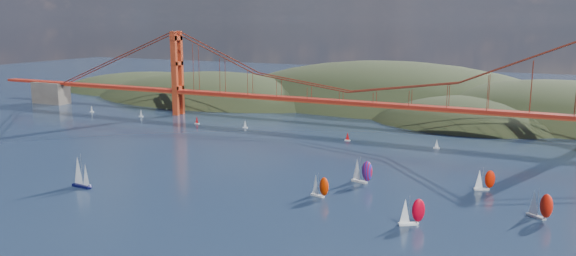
# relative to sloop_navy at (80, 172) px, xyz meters

# --- Properties ---
(ground) EXTENTS (1200.00, 1200.00, 0.00)m
(ground) POSITION_rel_sloop_navy_xyz_m (53.07, -28.68, -5.80)
(ground) COLOR black
(ground) RESTS_ON ground
(headlands) EXTENTS (725.00, 225.00, 96.00)m
(headlands) POSITION_rel_sloop_navy_xyz_m (98.02, 249.61, -18.26)
(headlands) COLOR black
(headlands) RESTS_ON ground
(bridge) EXTENTS (552.00, 12.00, 55.00)m
(bridge) POSITION_rel_sloop_navy_xyz_m (51.33, 151.32, 26.43)
(bridge) COLOR maroon
(bridge) RESTS_ON ground
(sloop_navy) EXTENTS (8.57, 4.99, 13.15)m
(sloop_navy) POSITION_rel_sloop_navy_xyz_m (0.00, 0.00, 0.00)
(sloop_navy) COLOR black
(sloop_navy) RESTS_ON ground
(racer_0) EXTENTS (7.78, 4.82, 8.70)m
(racer_0) POSITION_rel_sloop_navy_xyz_m (85.96, 28.16, -1.69)
(racer_0) COLOR white
(racer_0) RESTS_ON ground
(racer_1) EXTENTS (8.25, 6.74, 9.45)m
(racer_1) POSITION_rel_sloop_navy_xyz_m (122.16, 14.63, -1.34)
(racer_1) COLOR white
(racer_1) RESTS_ON ground
(racer_2) EXTENTS (8.62, 7.17, 9.92)m
(racer_2) POSITION_rel_sloop_navy_xyz_m (157.58, 38.05, -1.12)
(racer_2) COLOR silver
(racer_2) RESTS_ON ground
(racer_3) EXTENTS (7.71, 5.12, 8.62)m
(racer_3) POSITION_rel_sloop_navy_xyz_m (137.93, 62.41, -1.73)
(racer_3) COLOR silver
(racer_3) RESTS_ON ground
(racer_rwb) EXTENTS (9.20, 5.37, 10.32)m
(racer_rwb) POSITION_rel_sloop_navy_xyz_m (93.87, 51.70, -0.93)
(racer_rwb) COLOR silver
(racer_rwb) RESTS_ON ground
(distant_boat_0) EXTENTS (3.00, 2.00, 4.70)m
(distant_boat_0) POSITION_rel_sloop_navy_xyz_m (-126.61, 133.30, -3.40)
(distant_boat_0) COLOR silver
(distant_boat_0) RESTS_ON ground
(distant_boat_1) EXTENTS (3.00, 2.00, 4.70)m
(distant_boat_1) POSITION_rel_sloop_navy_xyz_m (-83.95, 133.55, -3.40)
(distant_boat_1) COLOR silver
(distant_boat_1) RESTS_ON ground
(distant_boat_2) EXTENTS (3.00, 2.00, 4.70)m
(distant_boat_2) POSITION_rel_sloop_navy_xyz_m (-36.39, 128.23, -3.40)
(distant_boat_2) COLOR silver
(distant_boat_2) RESTS_ON ground
(distant_boat_3) EXTENTS (3.00, 2.00, 4.70)m
(distant_boat_3) POSITION_rel_sloop_navy_xyz_m (-3.15, 129.30, -3.40)
(distant_boat_3) COLOR silver
(distant_boat_3) RESTS_ON ground
(distant_boat_8) EXTENTS (3.00, 2.00, 4.70)m
(distant_boat_8) POSITION_rel_sloop_navy_xyz_m (108.46, 124.03, -3.40)
(distant_boat_8) COLOR silver
(distant_boat_8) RESTS_ON ground
(distant_boat_9) EXTENTS (3.00, 2.00, 4.70)m
(distant_boat_9) POSITION_rel_sloop_navy_xyz_m (62.81, 122.08, -3.40)
(distant_boat_9) COLOR silver
(distant_boat_9) RESTS_ON ground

